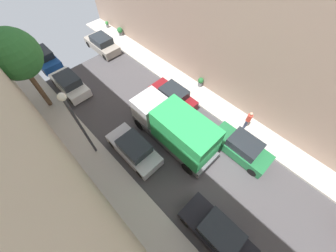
% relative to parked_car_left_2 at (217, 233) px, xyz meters
% --- Properties ---
extents(ground, '(32.00, 32.00, 0.00)m').
position_rel_parked_car_left_2_xyz_m(ground, '(2.70, 2.91, -0.72)').
color(ground, '#423F42').
extents(sidewalk_left, '(2.00, 44.00, 0.15)m').
position_rel_parked_car_left_2_xyz_m(sidewalk_left, '(-2.30, 2.91, -0.64)').
color(sidewalk_left, '#B7B2A8').
rests_on(sidewalk_left, ground).
extents(sidewalk_right, '(2.00, 44.00, 0.15)m').
position_rel_parked_car_left_2_xyz_m(sidewalk_right, '(7.70, 2.91, -0.64)').
color(sidewalk_right, '#B7B2A8').
rests_on(sidewalk_right, ground).
extents(building_right, '(6.00, 44.00, 15.68)m').
position_rel_parked_car_left_2_xyz_m(building_right, '(11.70, 2.91, 7.12)').
color(building_right, gray).
rests_on(building_right, ground).
extents(parked_car_left_2, '(1.78, 4.20, 1.57)m').
position_rel_parked_car_left_2_xyz_m(parked_car_left_2, '(0.00, 0.00, 0.00)').
color(parked_car_left_2, black).
rests_on(parked_car_left_2, ground).
extents(parked_car_left_3, '(1.78, 4.20, 1.57)m').
position_rel_parked_car_left_2_xyz_m(parked_car_left_3, '(0.00, 7.16, 0.00)').
color(parked_car_left_3, silver).
rests_on(parked_car_left_3, ground).
extents(parked_car_left_4, '(1.78, 4.20, 1.57)m').
position_rel_parked_car_left_2_xyz_m(parked_car_left_4, '(0.00, 16.13, 0.00)').
color(parked_car_left_4, white).
rests_on(parked_car_left_4, ground).
extents(parked_car_left_5, '(1.78, 4.20, 1.57)m').
position_rel_parked_car_left_2_xyz_m(parked_car_left_5, '(0.00, 21.21, 0.00)').
color(parked_car_left_5, '#194799').
rests_on(parked_car_left_5, ground).
extents(parked_car_right_2, '(1.78, 4.20, 1.57)m').
position_rel_parked_car_left_2_xyz_m(parked_car_right_2, '(5.40, 2.05, 0.00)').
color(parked_car_right_2, '#1E6638').
rests_on(parked_car_right_2, ground).
extents(parked_car_right_3, '(1.78, 4.20, 1.57)m').
position_rel_parked_car_left_2_xyz_m(parked_car_right_3, '(5.40, 8.75, 0.00)').
color(parked_car_right_3, maroon).
rests_on(parked_car_right_3, ground).
extents(parked_car_right_4, '(1.78, 4.20, 1.57)m').
position_rel_parked_car_left_2_xyz_m(parked_car_right_4, '(5.40, 19.19, 0.00)').
color(parked_car_right_4, gray).
rests_on(parked_car_right_4, ground).
extents(delivery_truck, '(2.26, 6.60, 3.38)m').
position_rel_parked_car_left_2_xyz_m(delivery_truck, '(2.70, 5.86, 1.07)').
color(delivery_truck, '#4C4C51').
rests_on(delivery_truck, ground).
extents(pedestrian, '(0.40, 0.36, 1.72)m').
position_rel_parked_car_left_2_xyz_m(pedestrian, '(7.50, 2.97, 0.35)').
color(pedestrian, '#2D334C').
rests_on(pedestrian, sidewalk_right).
extents(street_tree_0, '(3.32, 3.32, 6.49)m').
position_rel_parked_car_left_2_xyz_m(street_tree_0, '(-2.22, 15.76, 4.22)').
color(street_tree_0, brown).
rests_on(street_tree_0, sidewalk_left).
extents(potted_plant_0, '(0.61, 0.61, 0.91)m').
position_rel_parked_car_left_2_xyz_m(potted_plant_0, '(8.30, 20.01, -0.06)').
color(potted_plant_0, slate).
rests_on(potted_plant_0, sidewalk_right).
extents(potted_plant_2, '(0.50, 0.50, 0.87)m').
position_rel_parked_car_left_2_xyz_m(potted_plant_2, '(8.49, 8.34, -0.10)').
color(potted_plant_2, slate).
rests_on(potted_plant_2, sidewalk_right).
extents(potted_plant_5, '(0.39, 0.39, 0.71)m').
position_rel_parked_car_left_2_xyz_m(potted_plant_5, '(8.21, 22.45, -0.19)').
color(potted_plant_5, slate).
rests_on(potted_plant_5, sidewalk_right).
extents(lamp_post, '(0.44, 0.44, 5.79)m').
position_rel_parked_car_left_2_xyz_m(lamp_post, '(-1.90, 9.27, 3.22)').
color(lamp_post, '#333338').
rests_on(lamp_post, sidewalk_left).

